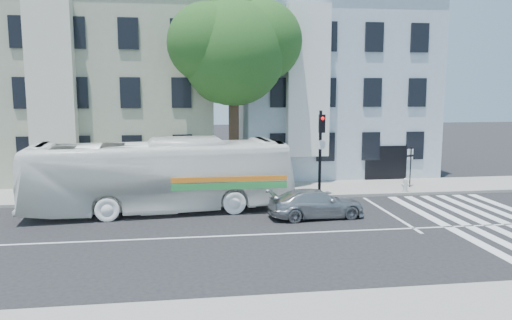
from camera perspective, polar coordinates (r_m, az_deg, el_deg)
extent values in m
plane|color=black|center=(19.57, -0.08, -8.55)|extent=(120.00, 120.00, 0.00)
cube|color=gray|center=(27.26, -2.41, -3.60)|extent=(80.00, 4.00, 0.15)
cube|color=gray|center=(33.85, -15.65, 7.65)|extent=(12.00, 10.00, 11.00)
cube|color=#9EB1BC|center=(34.90, 8.00, 7.87)|extent=(12.00, 10.00, 11.00)
cylinder|color=#2D2116|center=(27.35, -2.54, 1.80)|extent=(0.56, 0.56, 5.20)
sphere|color=#143F19|center=(27.25, -2.61, 12.09)|extent=(5.60, 5.60, 5.60)
sphere|color=#143F19|center=(27.90, 0.67, 13.45)|extent=(4.40, 4.40, 4.40)
sphere|color=#143F19|center=(26.89, -5.61, 13.19)|extent=(4.20, 4.20, 4.20)
sphere|color=#143F19|center=(28.63, -2.25, 15.32)|extent=(3.80, 3.80, 3.80)
sphere|color=#143F19|center=(27.75, -3.97, 9.95)|extent=(3.40, 3.40, 3.40)
imported|color=white|center=(23.25, -10.83, -1.75)|extent=(3.92, 12.30, 3.37)
imported|color=#A8ABAF|center=(22.17, 6.90, -4.96)|extent=(2.06, 4.38, 1.23)
cylinder|color=black|center=(25.75, 7.33, 0.59)|extent=(0.15, 0.15, 4.53)
cube|color=black|center=(25.35, 7.54, 4.14)|extent=(0.31, 0.25, 0.92)
sphere|color=red|center=(25.20, 7.63, 4.73)|extent=(0.17, 0.17, 0.17)
cylinder|color=white|center=(25.54, 7.44, 1.74)|extent=(0.48, 0.06, 0.47)
cylinder|color=#B9BAB5|center=(27.91, 16.69, -2.88)|extent=(0.24, 0.24, 0.60)
sphere|color=#B9BAB5|center=(27.85, 16.72, -2.21)|extent=(0.22, 0.22, 0.22)
cylinder|color=#B9BAB5|center=(27.90, 16.70, -2.71)|extent=(0.41, 0.16, 0.14)
cylinder|color=black|center=(29.16, 17.24, -0.74)|extent=(0.06, 0.06, 2.30)
cube|color=white|center=(29.14, 17.22, 0.90)|extent=(0.41, 0.17, 0.32)
cube|color=white|center=(29.18, 17.19, 0.18)|extent=(0.41, 0.17, 0.17)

